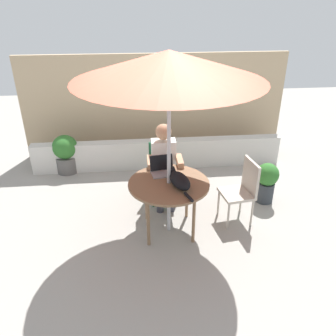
{
  "coord_description": "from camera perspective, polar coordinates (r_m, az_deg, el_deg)",
  "views": [
    {
      "loc": [
        -0.37,
        -3.6,
        2.79
      ],
      "look_at": [
        0.0,
        0.1,
        0.87
      ],
      "focal_mm": 36.35,
      "sensor_mm": 36.0,
      "label": 1
    }
  ],
  "objects": [
    {
      "name": "ground_plane",
      "position": [
        4.57,
        0.13,
        -10.26
      ],
      "size": [
        14.0,
        14.0,
        0.0
      ],
      "primitive_type": "plane",
      "color": "gray"
    },
    {
      "name": "fence_back",
      "position": [
        6.38,
        -2.18,
        10.43
      ],
      "size": [
        4.8,
        0.08,
        1.86
      ],
      "primitive_type": "cube",
      "color": "tan",
      "rests_on": "ground"
    },
    {
      "name": "planter_wall_low",
      "position": [
        6.0,
        -1.64,
        2.38
      ],
      "size": [
        4.32,
        0.2,
        0.52
      ],
      "primitive_type": "cube",
      "color": "beige",
      "rests_on": "ground"
    },
    {
      "name": "patio_table",
      "position": [
        4.2,
        0.14,
        -3.17
      ],
      "size": [
        1.0,
        1.0,
        0.72
      ],
      "color": "brown",
      "rests_on": "ground"
    },
    {
      "name": "patio_umbrella",
      "position": [
        3.68,
        0.16,
        16.81
      ],
      "size": [
        2.08,
        2.08,
        2.28
      ],
      "color": "#B7B7BC",
      "rests_on": "ground"
    },
    {
      "name": "chair_occupied",
      "position": [
        4.99,
        -0.82,
        0.1
      ],
      "size": [
        0.4,
        0.4,
        0.87
      ],
      "color": "#194C2D",
      "rests_on": "ground"
    },
    {
      "name": "chair_empty",
      "position": [
        4.6,
        12.47,
        -3.1
      ],
      "size": [
        0.46,
        0.46,
        0.87
      ],
      "color": "#B2A899",
      "rests_on": "ground"
    },
    {
      "name": "person_seated",
      "position": [
        4.77,
        -0.67,
        1.07
      ],
      "size": [
        0.48,
        0.48,
        1.21
      ],
      "color": "white",
      "rests_on": "ground"
    },
    {
      "name": "laptop",
      "position": [
        4.38,
        -0.96,
        0.03
      ],
      "size": [
        0.33,
        0.29,
        0.21
      ],
      "color": "gray",
      "rests_on": "patio_table"
    },
    {
      "name": "cat",
      "position": [
        4.06,
        1.82,
        -2.0
      ],
      "size": [
        0.31,
        0.63,
        0.17
      ],
      "color": "black",
      "rests_on": "patio_table"
    },
    {
      "name": "potted_plant_near_fence",
      "position": [
        5.17,
        16.21,
        -2.05
      ],
      "size": [
        0.33,
        0.33,
        0.62
      ],
      "color": "#33383D",
      "rests_on": "ground"
    },
    {
      "name": "potted_plant_by_chair",
      "position": [
        6.07,
        -16.77,
        2.4
      ],
      "size": [
        0.42,
        0.42,
        0.67
      ],
      "color": "#595654",
      "rests_on": "ground"
    }
  ]
}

